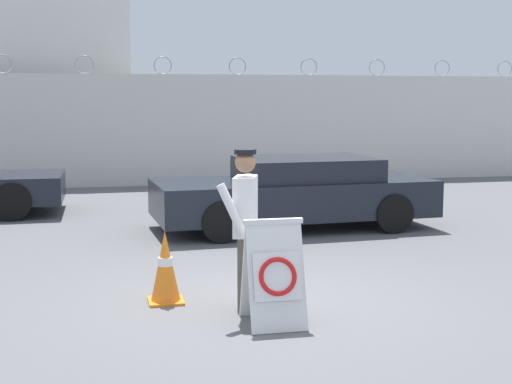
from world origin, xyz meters
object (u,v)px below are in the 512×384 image
traffic_cone_near (165,267)px  parked_car_rear_sedan (295,192)px  barricade_sign (274,273)px  security_guard (245,222)px

traffic_cone_near → parked_car_rear_sedan: bearing=56.9°
barricade_sign → security_guard: bearing=109.3°
barricade_sign → parked_car_rear_sedan: size_ratio=0.22×
barricade_sign → parked_car_rear_sedan: parked_car_rear_sedan is taller
barricade_sign → parked_car_rear_sedan: 5.36m
traffic_cone_near → parked_car_rear_sedan: parked_car_rear_sedan is taller
barricade_sign → parked_car_rear_sedan: (1.68, 5.09, 0.10)m
traffic_cone_near → barricade_sign: bearing=-46.2°
barricade_sign → security_guard: (-0.18, 0.53, 0.43)m
security_guard → traffic_cone_near: (-0.80, 0.49, -0.56)m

